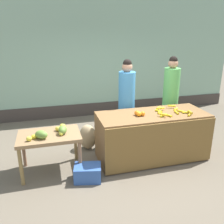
{
  "coord_description": "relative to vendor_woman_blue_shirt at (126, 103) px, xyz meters",
  "views": [
    {
      "loc": [
        -1.43,
        -3.89,
        2.38
      ],
      "look_at": [
        -0.32,
        0.15,
        0.95
      ],
      "focal_mm": 38.64,
      "sensor_mm": 36.0,
      "label": 1
    }
  ],
  "objects": [
    {
      "name": "vendor_woman_blue_shirt",
      "position": [
        0.0,
        0.0,
        0.0
      ],
      "size": [
        0.34,
        0.34,
        1.84
      ],
      "color": "#33333D",
      "rests_on": "ground"
    },
    {
      "name": "fruit_stall_counter",
      "position": [
        0.29,
        -0.68,
        -0.48
      ],
      "size": [
        2.07,
        0.87,
        0.9
      ],
      "color": "brown",
      "rests_on": "ground"
    },
    {
      "name": "orange_pile",
      "position": [
        0.0,
        -0.72,
        0.02
      ],
      "size": [
        0.18,
        0.16,
        0.09
      ],
      "color": "orange",
      "rests_on": "fruit_stall_counter"
    },
    {
      "name": "side_table_wooden",
      "position": [
        -1.61,
        -0.67,
        -0.32
      ],
      "size": [
        1.04,
        0.69,
        0.71
      ],
      "color": "olive",
      "rests_on": "ground"
    },
    {
      "name": "vendor_woman_green_shirt",
      "position": [
        1.03,
        0.04,
        0.01
      ],
      "size": [
        0.34,
        0.34,
        1.87
      ],
      "color": "#33333D",
      "rests_on": "ground"
    },
    {
      "name": "produce_crate",
      "position": [
        -1.04,
        -1.11,
        -0.8
      ],
      "size": [
        0.5,
        0.41,
        0.26
      ],
      "primitive_type": "cube",
      "rotation": [
        0.0,
        0.0,
        -0.22
      ],
      "color": "#3359A5",
      "rests_on": "ground"
    },
    {
      "name": "ground_plane",
      "position": [
        -0.14,
        -0.67,
        -0.93
      ],
      "size": [
        24.0,
        24.0,
        0.0
      ],
      "primitive_type": "plane",
      "color": "#665B4C"
    },
    {
      "name": "produce_sack",
      "position": [
        -0.84,
        0.01,
        -0.66
      ],
      "size": [
        0.45,
        0.42,
        0.54
      ],
      "primitive_type": "ellipsoid",
      "rotation": [
        0.0,
        0.0,
        2.71
      ],
      "color": "tan",
      "rests_on": "ground"
    },
    {
      "name": "banana_bunch_pile",
      "position": [
        0.63,
        -0.73,
        0.0
      ],
      "size": [
        0.64,
        0.59,
        0.07
      ],
      "color": "gold",
      "rests_on": "fruit_stall_counter"
    },
    {
      "name": "market_wall_back",
      "position": [
        -0.14,
        2.2,
        0.77
      ],
      "size": [
        8.36,
        0.23,
        3.47
      ],
      "color": "#8CB299",
      "rests_on": "ground"
    },
    {
      "name": "mango_papaya_pile",
      "position": [
        -1.57,
        -0.73,
        -0.16
      ],
      "size": [
        0.68,
        0.54,
        0.14
      ],
      "color": "yellow",
      "rests_on": "side_table_wooden"
    }
  ]
}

